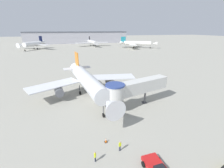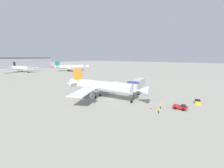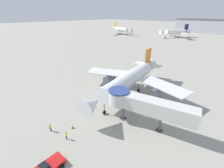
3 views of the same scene
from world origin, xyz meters
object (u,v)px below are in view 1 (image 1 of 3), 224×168
Objects in this scene: jet_bridge at (134,87)px; background_jet_teal_tail at (137,43)px; ground_crew_marshaller at (95,156)px; main_airplane at (87,81)px; pushback_tug_red at (156,167)px; ground_crew_wing_walker at (120,145)px; background_jet_black_tail at (92,42)px; traffic_cone_near_nose at (106,140)px; traffic_cone_starboard_wing at (132,94)px; background_jet_navy_tail at (33,44)px.

background_jet_teal_tail is at bearing 50.34° from jet_bridge.
main_airplane is at bearing -158.35° from ground_crew_marshaller.
pushback_tug_red is 135.48m from background_jet_teal_tail.
ground_crew_wing_walker is at bearing -135.66° from jet_bridge.
background_jet_teal_tail is at bearing -118.96° from ground_crew_wing_walker.
background_jet_black_tail is at bearing 86.87° from background_jet_teal_tail.
background_jet_teal_tail is 0.91× the size of background_jet_black_tail.
ground_crew_wing_walker reaches higher than traffic_cone_near_nose.
ground_crew_wing_walker is (-9.60, -18.25, 0.62)m from traffic_cone_starboard_wing.
jet_bridge is 128.76m from background_jet_navy_tail.
traffic_cone_near_nose is 0.03× the size of background_jet_navy_tail.
background_jet_navy_tail reaches higher than background_jet_teal_tail.
traffic_cone_near_nose is at bearing -42.53° from background_jet_navy_tail.
jet_bridge is 9.59× the size of ground_crew_wing_walker.
ground_crew_wing_walker is at bearing -55.31° from traffic_cone_near_nose.
background_jet_black_tail is at bearing -162.40° from ground_crew_marshaller.
pushback_tug_red reaches higher than traffic_cone_starboard_wing.
main_airplane is 1.96× the size of jet_bridge.
main_airplane is at bearing -179.86° from background_jet_teal_tail.
background_jet_teal_tail reaches higher than background_jet_black_tail.
traffic_cone_starboard_wing is 0.03× the size of background_jet_navy_tail.
background_jet_black_tail is (20.80, 124.98, -0.03)m from main_airplane.
main_airplane reaches higher than ground_crew_wing_walker.
main_airplane is 42.23× the size of traffic_cone_starboard_wing.
ground_crew_marshaller is 4.00m from ground_crew_wing_walker.
traffic_cone_starboard_wing is at bearing -174.03° from background_jet_teal_tail.
ground_crew_marshaller is 0.05× the size of background_jet_teal_tail.
main_airplane is 26.33m from pushback_tug_red.
pushback_tug_red is at bearing -54.74° from traffic_cone_near_nose.
background_jet_navy_tail reaches higher than jet_bridge.
background_jet_navy_tail reaches higher than ground_crew_wing_walker.
ground_crew_marshaller is (-7.17, 3.66, 0.28)m from pushback_tug_red.
main_airplane is at bearing -87.67° from ground_crew_wing_walker.
main_airplane is at bearing -106.04° from background_jet_black_tail.
pushback_tug_red is 0.11× the size of background_jet_black_tail.
main_airplane is 115.16m from background_jet_teal_tail.
jet_bridge is 21.57× the size of traffic_cone_starboard_wing.
ground_crew_marshaller is at bearing -105.34° from background_jet_black_tail.
jet_bridge is at bearing -101.47° from background_jet_black_tail.
pushback_tug_red is at bearing -102.45° from background_jet_black_tail.
main_airplane is 0.88× the size of background_jet_black_tail.
background_jet_black_tail reaches higher than pushback_tug_red.
main_airplane is 41.04× the size of traffic_cone_near_nose.
background_jet_teal_tail reaches higher than ground_crew_wing_walker.
pushback_tug_red is 23.70m from traffic_cone_starboard_wing.
background_jet_black_tail reaches higher than jet_bridge.
traffic_cone_starboard_wing is 20.63m from ground_crew_wing_walker.
background_jet_black_tail is at bearing 71.77° from main_airplane.
pushback_tug_red is 2.29× the size of ground_crew_marshaller.
main_airplane is at bearing 100.27° from pushback_tug_red.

